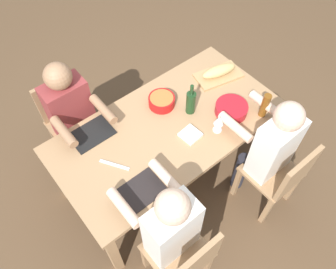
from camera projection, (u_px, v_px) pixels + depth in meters
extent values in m
plane|color=brown|center=(168.00, 173.00, 3.21)|extent=(8.00, 8.00, 0.00)
cube|color=#A87F56|center=(168.00, 128.00, 2.62)|extent=(1.82, 0.94, 0.04)
cube|color=#A87F56|center=(207.00, 82.00, 3.42)|extent=(0.07, 0.07, 0.70)
cube|color=#A87F56|center=(58.00, 175.00, 2.79)|extent=(0.07, 0.07, 0.70)
cube|color=#A87F56|center=(269.00, 133.00, 3.05)|extent=(0.07, 0.07, 0.70)
cube|color=#A87F56|center=(113.00, 253.00, 2.42)|extent=(0.07, 0.07, 0.70)
cube|color=#A87F56|center=(177.00, 251.00, 2.35)|extent=(0.40, 0.40, 0.03)
cube|color=#A87F56|center=(197.00, 264.00, 2.09)|extent=(0.38, 0.04, 0.40)
cube|color=#A87F56|center=(145.00, 257.00, 2.54)|extent=(0.04, 0.04, 0.42)
cube|color=#A87F56|center=(179.00, 229.00, 2.67)|extent=(0.04, 0.04, 0.42)
cube|color=#A87F56|center=(208.00, 263.00, 2.52)|extent=(0.04, 0.04, 0.42)
cylinder|color=#2D2D38|center=(150.00, 243.00, 2.59)|extent=(0.11, 0.11, 0.45)
cylinder|color=#2D2D38|center=(166.00, 231.00, 2.65)|extent=(0.11, 0.11, 0.45)
cube|color=white|center=(172.00, 230.00, 2.14)|extent=(0.34, 0.20, 0.55)
cylinder|color=beige|center=(124.00, 208.00, 2.10)|extent=(0.07, 0.30, 0.07)
cylinder|color=beige|center=(166.00, 177.00, 2.23)|extent=(0.07, 0.30, 0.07)
sphere|color=beige|center=(173.00, 207.00, 1.84)|extent=(0.21, 0.21, 0.21)
cube|color=#A87F56|center=(74.00, 126.00, 2.99)|extent=(0.40, 0.40, 0.03)
cube|color=#A87F56|center=(58.00, 98.00, 2.90)|extent=(0.38, 0.04, 0.40)
cube|color=#A87F56|center=(105.00, 142.00, 3.16)|extent=(0.04, 0.04, 0.42)
cube|color=#A87F56|center=(73.00, 162.00, 3.03)|extent=(0.04, 0.04, 0.42)
cube|color=#A87F56|center=(86.00, 120.00, 3.31)|extent=(0.04, 0.04, 0.42)
cube|color=#A87F56|center=(55.00, 138.00, 3.18)|extent=(0.04, 0.04, 0.42)
cylinder|color=#2D2D38|center=(99.00, 150.00, 3.09)|extent=(0.11, 0.11, 0.45)
cylinder|color=#2D2D38|center=(84.00, 159.00, 3.03)|extent=(0.11, 0.11, 0.45)
cube|color=maroon|center=(70.00, 109.00, 2.73)|extent=(0.34, 0.20, 0.55)
cylinder|color=#9E7251|center=(103.00, 109.00, 2.57)|extent=(0.07, 0.30, 0.07)
cylinder|color=#9E7251|center=(64.00, 132.00, 2.44)|extent=(0.07, 0.30, 0.07)
sphere|color=#9E7251|center=(58.00, 76.00, 2.43)|extent=(0.21, 0.21, 0.21)
cube|color=#A87F56|center=(271.00, 172.00, 2.72)|extent=(0.40, 0.40, 0.03)
cube|color=#A87F56|center=(298.00, 174.00, 2.46)|extent=(0.38, 0.04, 0.40)
cube|color=#A87F56|center=(237.00, 182.00, 2.91)|extent=(0.04, 0.04, 0.42)
cube|color=#A87F56|center=(263.00, 161.00, 3.04)|extent=(0.04, 0.04, 0.42)
cube|color=#A87F56|center=(267.00, 210.00, 2.76)|extent=(0.04, 0.04, 0.42)
cube|color=#A87F56|center=(293.00, 187.00, 2.88)|extent=(0.04, 0.04, 0.42)
cylinder|color=#2D2D38|center=(240.00, 172.00, 2.96)|extent=(0.11, 0.11, 0.45)
cylinder|color=#2D2D38|center=(252.00, 162.00, 3.02)|extent=(0.11, 0.11, 0.45)
cube|color=white|center=(275.00, 147.00, 2.51)|extent=(0.34, 0.20, 0.55)
cylinder|color=beige|center=(235.00, 127.00, 2.47)|extent=(0.07, 0.30, 0.07)
cylinder|color=beige|center=(266.00, 105.00, 2.59)|extent=(0.07, 0.30, 0.07)
sphere|color=beige|center=(289.00, 117.00, 2.21)|extent=(0.21, 0.21, 0.21)
cylinder|color=red|center=(162.00, 101.00, 2.70)|extent=(0.21, 0.21, 0.08)
cylinder|color=orange|center=(162.00, 99.00, 2.68)|extent=(0.19, 0.19, 0.03)
cylinder|color=#B21923|center=(231.00, 109.00, 2.66)|extent=(0.26, 0.26, 0.08)
cylinder|color=#2D7028|center=(232.00, 107.00, 2.64)|extent=(0.23, 0.23, 0.03)
cube|color=tan|center=(218.00, 75.00, 2.91)|extent=(0.44, 0.30, 0.02)
ellipsoid|color=tan|center=(219.00, 71.00, 2.87)|extent=(0.34, 0.18, 0.09)
cylinder|color=#193819|center=(191.00, 103.00, 2.61)|extent=(0.08, 0.08, 0.20)
cylinder|color=#193819|center=(192.00, 90.00, 2.50)|extent=(0.03, 0.03, 0.09)
cylinder|color=brown|center=(265.00, 105.00, 2.58)|extent=(0.06, 0.06, 0.22)
cylinder|color=silver|center=(217.00, 130.00, 2.58)|extent=(0.07, 0.07, 0.01)
cylinder|color=silver|center=(218.00, 127.00, 2.55)|extent=(0.01, 0.01, 0.07)
cone|color=silver|center=(219.00, 120.00, 2.48)|extent=(0.08, 0.08, 0.08)
cube|color=black|center=(140.00, 191.00, 2.28)|extent=(0.32, 0.23, 0.01)
cube|color=black|center=(92.00, 134.00, 2.56)|extent=(0.32, 0.23, 0.01)
cube|color=silver|center=(115.00, 165.00, 2.40)|extent=(0.14, 0.21, 0.01)
cube|color=white|center=(190.00, 135.00, 2.54)|extent=(0.15, 0.15, 0.02)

